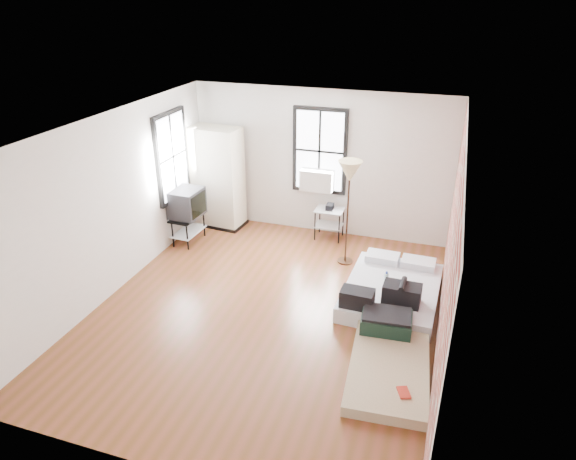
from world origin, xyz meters
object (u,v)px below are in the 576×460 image
(side_table, at_px, (329,215))
(floor_lamp, at_px, (350,176))
(wardrobe, at_px, (217,178))
(mattress_main, at_px, (391,290))
(mattress_bare, at_px, (388,354))
(tv_stand, at_px, (187,205))

(side_table, height_order, floor_lamp, floor_lamp)
(wardrobe, bearing_deg, mattress_main, -20.03)
(mattress_main, bearing_deg, wardrobe, 156.67)
(mattress_main, height_order, floor_lamp, floor_lamp)
(floor_lamp, bearing_deg, mattress_main, -45.97)
(mattress_main, bearing_deg, floor_lamp, 135.93)
(wardrobe, bearing_deg, mattress_bare, -34.68)
(side_table, height_order, tv_stand, tv_stand)
(mattress_main, distance_m, wardrobe, 4.22)
(side_table, distance_m, tv_stand, 2.71)
(mattress_bare, relative_size, floor_lamp, 1.03)
(floor_lamp, bearing_deg, tv_stand, -177.64)
(mattress_main, distance_m, tv_stand, 4.09)
(mattress_main, xyz_separation_m, floor_lamp, (-0.94, 0.97, 1.45))
(mattress_bare, height_order, wardrobe, wardrobe)
(mattress_bare, xyz_separation_m, side_table, (-1.62, 3.34, 0.36))
(mattress_main, relative_size, tv_stand, 1.82)
(wardrobe, relative_size, tv_stand, 1.90)
(mattress_main, bearing_deg, side_table, 130.30)
(wardrobe, distance_m, tv_stand, 0.97)
(mattress_bare, distance_m, wardrobe, 5.18)
(mattress_bare, xyz_separation_m, floor_lamp, (-1.11, 2.48, 1.49))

